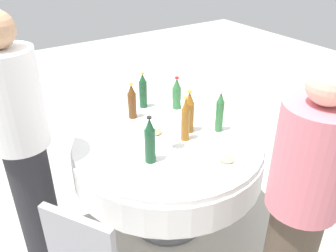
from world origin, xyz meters
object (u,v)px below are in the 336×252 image
object	(u,v)px
bottle_dark_green_mid	(150,141)
wine_glass_left	(186,107)
bottle_amber_inner	(189,113)
person_right	(22,143)
wine_glass_inner	(174,134)
bottle_green_front	(177,94)
dining_table	(168,157)
bottle_brown_far	(132,102)
bottle_amber_right	(185,120)
bottle_green_left	(220,112)
bottle_dark_green_north	(143,91)
person_mid	(300,208)
plate_east	(226,161)
plate_near	(155,134)

from	to	relation	value
bottle_dark_green_mid	wine_glass_left	bearing A→B (deg)	123.51
bottle_amber_inner	person_right	xyz separation A→B (m)	(-0.27, -1.05, -0.02)
wine_glass_left	wine_glass_inner	world-z (taller)	wine_glass_inner
bottle_dark_green_mid	bottle_green_front	bearing A→B (deg)	132.90
dining_table	person_right	world-z (taller)	person_right
bottle_brown_far	wine_glass_left	bearing A→B (deg)	54.96
bottle_amber_right	bottle_green_left	world-z (taller)	bottle_amber_right
bottle_amber_right	bottle_dark_green_north	distance (m)	0.59
bottle_brown_far	person_mid	distance (m)	1.41
bottle_dark_green_mid	wine_glass_left	world-z (taller)	bottle_dark_green_mid
person_right	bottle_amber_inner	bearing A→B (deg)	-86.82
bottle_amber_right	wine_glass_left	world-z (taller)	bottle_amber_right
bottle_dark_green_mid	bottle_amber_inner	distance (m)	0.45
bottle_amber_right	person_right	size ratio (longest dim) A/B	0.19
bottle_amber_inner	plate_east	world-z (taller)	bottle_amber_inner
plate_near	person_right	size ratio (longest dim) A/B	0.13
wine_glass_inner	plate_east	distance (m)	0.37
bottle_green_front	wine_glass_left	distance (m)	0.18
bottle_dark_green_mid	plate_near	xyz separation A→B (m)	(-0.25, 0.19, -0.13)
bottle_brown_far	person_right	size ratio (longest dim) A/B	0.17
bottle_brown_far	wine_glass_left	world-z (taller)	bottle_brown_far
bottle_dark_green_north	wine_glass_left	xyz separation A→B (m)	(0.34, 0.17, -0.04)
bottle_amber_inner	bottle_dark_green_north	distance (m)	0.52
bottle_amber_inner	bottle_dark_green_north	bearing A→B (deg)	-172.16
bottle_amber_inner	person_mid	world-z (taller)	person_mid
bottle_green_left	bottle_dark_green_north	distance (m)	0.67
bottle_amber_inner	plate_east	size ratio (longest dim) A/B	1.37
bottle_green_front	bottle_amber_inner	world-z (taller)	bottle_amber_inner
person_mid	person_right	bearing A→B (deg)	-58.44
bottle_dark_green_north	wine_glass_inner	xyz separation A→B (m)	(0.63, -0.14, -0.03)
bottle_amber_right	bottle_green_front	world-z (taller)	bottle_amber_right
bottle_green_front	bottle_amber_right	bearing A→B (deg)	-28.07
bottle_dark_green_mid	plate_east	bearing A→B (deg)	54.64
bottle_amber_right	dining_table	bearing A→B (deg)	-127.91
bottle_dark_green_north	wine_glass_left	distance (m)	0.38
person_mid	bottle_amber_right	bearing A→B (deg)	-95.13
plate_east	bottle_amber_inner	bearing A→B (deg)	175.29
bottle_amber_right	bottle_amber_inner	size ratio (longest dim) A/B	1.02
bottle_green_left	bottle_green_front	bearing A→B (deg)	-174.53
bottle_amber_right	bottle_dark_green_north	xyz separation A→B (m)	(-0.59, 0.02, -0.01)
bottle_green_front	wine_glass_inner	world-z (taller)	bottle_green_front
dining_table	person_right	bearing A→B (deg)	-107.59
bottle_amber_right	bottle_brown_far	xyz separation A→B (m)	(-0.48, -0.14, -0.02)
person_right	bottle_brown_far	bearing A→B (deg)	-63.44
bottle_green_front	bottle_brown_far	bearing A→B (deg)	-98.26
bottle_amber_right	plate_east	size ratio (longest dim) A/B	1.39
wine_glass_inner	bottle_amber_inner	bearing A→B (deg)	119.76
plate_east	plate_near	size ratio (longest dim) A/B	1.08
dining_table	bottle_dark_green_mid	distance (m)	0.41
bottle_dark_green_mid	bottle_green_front	xyz separation A→B (m)	(-0.51, 0.55, -0.02)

